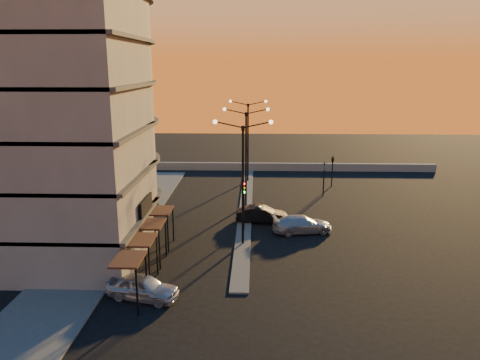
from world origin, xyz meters
name	(u,v)px	position (x,y,z in m)	size (l,w,h in m)	color
ground	(243,245)	(0.00, 0.00, 0.00)	(120.00, 120.00, 0.00)	black
sidewalk_west	(121,225)	(-10.50, 4.00, 0.06)	(5.00, 40.00, 0.12)	#4C4C49
median	(246,206)	(0.00, 10.00, 0.06)	(1.20, 36.00, 0.12)	#4C4C49
parapet	(264,167)	(2.00, 26.00, 0.50)	(44.00, 0.50, 1.00)	slate
building	(47,85)	(-14.00, 0.03, 11.91)	(14.35, 17.08, 25.00)	slate
streetlamp_near	(243,173)	(0.00, 0.00, 5.59)	(4.32, 0.32, 9.51)	black
streetlamp_mid	(246,149)	(0.00, 10.00, 5.59)	(4.32, 0.32, 9.51)	black
streetlamp_far	(248,134)	(0.00, 20.00, 5.59)	(4.32, 0.32, 9.51)	black
traffic_light_main	(244,198)	(0.00, 2.87, 2.89)	(0.28, 0.44, 4.25)	black
signal_east_a	(324,178)	(8.00, 14.00, 1.93)	(0.13, 0.16, 3.60)	black
signal_east_b	(333,160)	(9.50, 18.00, 3.10)	(0.42, 1.99, 3.60)	black
car_hatchback	(143,287)	(-5.58, -8.71, 0.72)	(1.71, 4.25, 1.45)	#B5B7BD
car_sedan	(262,214)	(1.50, 5.24, 0.72)	(1.53, 4.39, 1.45)	black
car_wagon	(302,224)	(4.76, 2.86, 0.70)	(1.97, 4.85, 1.41)	#B2B5BA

